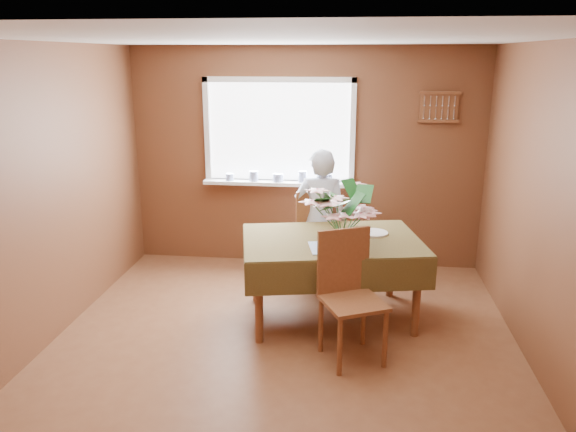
# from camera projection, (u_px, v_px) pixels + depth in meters

# --- Properties ---
(floor) EXTENTS (4.50, 4.50, 0.00)m
(floor) POSITION_uv_depth(u_px,v_px,m) (280.00, 357.00, 4.61)
(floor) COLOR brown
(floor) RESTS_ON ground
(ceiling) EXTENTS (4.50, 4.50, 0.00)m
(ceiling) POSITION_uv_depth(u_px,v_px,m) (279.00, 39.00, 3.92)
(ceiling) COLOR white
(ceiling) RESTS_ON wall_back
(wall_back) EXTENTS (4.00, 0.00, 4.00)m
(wall_back) POSITION_uv_depth(u_px,v_px,m) (305.00, 159.00, 6.42)
(wall_back) COLOR brown
(wall_back) RESTS_ON floor
(wall_front) EXTENTS (4.00, 0.00, 4.00)m
(wall_front) POSITION_uv_depth(u_px,v_px,m) (202.00, 368.00, 2.12)
(wall_front) COLOR brown
(wall_front) RESTS_ON floor
(wall_left) EXTENTS (0.00, 4.50, 4.50)m
(wall_left) POSITION_uv_depth(u_px,v_px,m) (32.00, 203.00, 4.49)
(wall_left) COLOR brown
(wall_left) RESTS_ON floor
(wall_right) EXTENTS (0.00, 4.50, 4.50)m
(wall_right) POSITION_uv_depth(u_px,v_px,m) (554.00, 219.00, 4.05)
(wall_right) COLOR brown
(wall_right) RESTS_ON floor
(window_assembly) EXTENTS (1.72, 0.20, 1.22)m
(window_assembly) POSITION_uv_depth(u_px,v_px,m) (279.00, 150.00, 6.37)
(window_assembly) COLOR white
(window_assembly) RESTS_ON wall_back
(spoon_rack) EXTENTS (0.44, 0.05, 0.33)m
(spoon_rack) POSITION_uv_depth(u_px,v_px,m) (439.00, 107.00, 6.06)
(spoon_rack) COLOR brown
(spoon_rack) RESTS_ON wall_back
(dining_table) EXTENTS (1.79, 1.39, 0.79)m
(dining_table) POSITION_uv_depth(u_px,v_px,m) (332.00, 249.00, 5.14)
(dining_table) COLOR brown
(dining_table) RESTS_ON floor
(chair_far) EXTENTS (0.56, 0.56, 1.04)m
(chair_far) POSITION_uv_depth(u_px,v_px,m) (314.00, 232.00, 6.03)
(chair_far) COLOR brown
(chair_far) RESTS_ON floor
(chair_near) EXTENTS (0.60, 0.60, 1.05)m
(chair_near) POSITION_uv_depth(u_px,v_px,m) (349.00, 290.00, 4.51)
(chair_near) COLOR brown
(chair_near) RESTS_ON floor
(seated_woman) EXTENTS (0.55, 0.36, 1.49)m
(seated_woman) POSITION_uv_depth(u_px,v_px,m) (320.00, 220.00, 5.83)
(seated_woman) COLOR white
(seated_woman) RESTS_ON floor
(flower_bouquet) EXTENTS (0.61, 0.61, 0.52)m
(flower_bouquet) POSITION_uv_depth(u_px,v_px,m) (343.00, 209.00, 4.80)
(flower_bouquet) COLOR white
(flower_bouquet) RESTS_ON dining_table
(side_plate) EXTENTS (0.30, 0.30, 0.01)m
(side_plate) POSITION_uv_depth(u_px,v_px,m) (374.00, 233.00, 5.26)
(side_plate) COLOR white
(side_plate) RESTS_ON dining_table
(table_knife) EXTENTS (0.04, 0.22, 0.00)m
(table_knife) POSITION_uv_depth(u_px,v_px,m) (354.00, 247.00, 4.86)
(table_knife) COLOR silver
(table_knife) RESTS_ON dining_table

